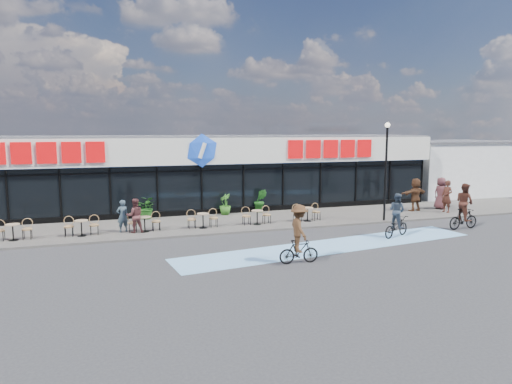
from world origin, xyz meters
The scene contains 23 objects.
ground centered at (0.00, 0.00, 0.00)m, with size 120.00×120.00×0.00m, color #28282B.
sidewalk centered at (0.00, 4.50, 0.05)m, with size 44.00×5.00×0.10m, color #504D47.
bike_lane centered at (4.00, -1.50, 0.01)m, with size 14.00×2.20×0.01m, color #6DA2CE.
building centered at (0.00, 9.93, 2.34)m, with size 30.60×6.57×4.75m.
neighbour_building centered at (20.50, 11.00, 2.06)m, with size 9.20×7.20×4.11m.
lamp_post centered at (9.06, 2.30, 3.21)m, with size 0.28×0.28×5.24m.
bistro_set_1 centered at (-9.16, 3.43, 0.56)m, with size 1.54×0.62×0.90m.
bistro_set_2 centered at (-6.33, 3.43, 0.56)m, with size 1.54×0.62×0.90m.
bistro_set_3 centered at (-3.49, 3.43, 0.56)m, with size 1.54×0.62×0.90m.
bistro_set_4 centered at (-0.66, 3.43, 0.56)m, with size 1.54×0.62×0.90m.
bistro_set_5 centered at (2.18, 3.43, 0.56)m, with size 1.54×0.62×0.90m.
bistro_set_6 centered at (5.01, 3.43, 0.56)m, with size 1.54×0.62×0.90m.
potted_plant_left centered at (-3.12, 6.66, 0.73)m, with size 1.13×0.98×1.26m, color #1C4D16.
potted_plant_mid centered at (3.47, 6.72, 0.78)m, with size 0.75×0.61×1.37m, color #1B5217.
potted_plant_right centered at (1.27, 6.54, 0.70)m, with size 0.67×0.67×1.20m, color #2B5F1B.
patron_left centered at (-4.49, 3.69, 0.87)m, with size 0.56×0.37×1.55m, color #334550.
patron_right centered at (-3.93, 3.33, 0.92)m, with size 0.80×0.62×1.64m, color #4F2829.
pedestrian_a centered at (13.96, 3.28, 1.05)m, with size 0.69×0.46×1.90m, color #442118.
pedestrian_b centered at (14.39, 4.33, 1.08)m, with size 0.96×0.63×1.97m, color #4D272A.
pedestrian_c centered at (12.50, 4.27, 1.09)m, with size 1.84×0.59×1.98m, color #4F2F1C.
cyclist_a centered at (7.62, -0.87, 0.80)m, with size 1.93×1.34×2.06m.
cyclist_b centered at (11.82, -0.46, 1.02)m, with size 1.79×0.95×2.32m.
cyclist_c centered at (1.62, -3.44, 1.07)m, with size 1.54×1.19×2.23m.
Camera 1 is at (-4.93, -18.68, 4.95)m, focal length 32.00 mm.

